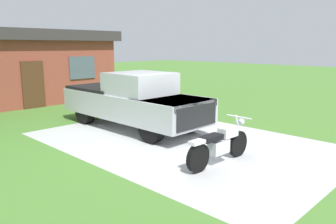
% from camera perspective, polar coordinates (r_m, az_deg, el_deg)
% --- Properties ---
extents(ground_plane, '(80.00, 80.00, 0.00)m').
position_cam_1_polar(ground_plane, '(9.78, 2.47, -5.11)').
color(ground_plane, '#4B7C30').
extents(driveway_pad, '(5.80, 8.62, 0.01)m').
position_cam_1_polar(driveway_pad, '(9.78, 2.47, -5.10)').
color(driveway_pad, '#B9B9B9').
rests_on(driveway_pad, ground).
extents(motorcycle, '(2.21, 0.70, 1.09)m').
position_cam_1_polar(motorcycle, '(7.99, 8.86, -5.49)').
color(motorcycle, black).
rests_on(motorcycle, ground).
extents(pickup_truck, '(2.00, 5.63, 1.90)m').
position_cam_1_polar(pickup_truck, '(11.37, -6.21, 2.06)').
color(pickup_truck, black).
rests_on(pickup_truck, ground).
extents(neighbor_house, '(9.60, 5.60, 3.50)m').
position_cam_1_polar(neighbor_house, '(18.30, -25.47, 7.16)').
color(neighbor_house, brown).
rests_on(neighbor_house, ground).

